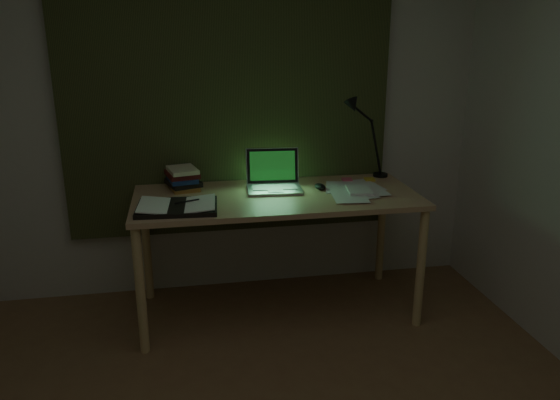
# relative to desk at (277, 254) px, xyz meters

# --- Properties ---
(wall_back) EXTENTS (3.50, 0.00, 2.50)m
(wall_back) POSITION_rel_desk_xyz_m (-0.25, 0.47, 0.84)
(wall_back) COLOR beige
(wall_back) RESTS_ON ground
(curtain) EXTENTS (2.20, 0.06, 2.00)m
(curtain) POSITION_rel_desk_xyz_m (-0.25, 0.43, 1.04)
(curtain) COLOR #30381C
(curtain) RESTS_ON wall_back
(desk) EXTENTS (1.79, 0.78, 0.82)m
(desk) POSITION_rel_desk_xyz_m (0.00, 0.00, 0.00)
(desk) COLOR tan
(desk) RESTS_ON floor
(laptop) EXTENTS (0.38, 0.42, 0.25)m
(laptop) POSITION_rel_desk_xyz_m (0.00, 0.09, 0.53)
(laptop) COLOR #BABABF
(laptop) RESTS_ON desk
(open_textbook) EXTENTS (0.48, 0.36, 0.04)m
(open_textbook) POSITION_rel_desk_xyz_m (-0.62, -0.18, 0.43)
(open_textbook) COLOR white
(open_textbook) RESTS_ON desk
(book_stack) EXTENTS (0.22, 0.25, 0.15)m
(book_stack) POSITION_rel_desk_xyz_m (-0.58, 0.24, 0.48)
(book_stack) COLOR white
(book_stack) RESTS_ON desk
(loose_papers) EXTENTS (0.44, 0.46, 0.02)m
(loose_papers) POSITION_rel_desk_xyz_m (0.48, -0.02, 0.42)
(loose_papers) COLOR silver
(loose_papers) RESTS_ON desk
(mouse) EXTENTS (0.08, 0.11, 0.04)m
(mouse) POSITION_rel_desk_xyz_m (0.30, 0.07, 0.43)
(mouse) COLOR black
(mouse) RESTS_ON desk
(sticky_yellow) EXTENTS (0.07, 0.07, 0.01)m
(sticky_yellow) POSITION_rel_desk_xyz_m (0.69, 0.22, 0.42)
(sticky_yellow) COLOR gold
(sticky_yellow) RESTS_ON desk
(sticky_pink) EXTENTS (0.07, 0.07, 0.01)m
(sticky_pink) POSITION_rel_desk_xyz_m (0.54, 0.25, 0.42)
(sticky_pink) COLOR #FA617D
(sticky_pink) RESTS_ON desk
(desk_lamp) EXTENTS (0.39, 0.31, 0.56)m
(desk_lamp) POSITION_rel_desk_xyz_m (0.81, 0.31, 0.69)
(desk_lamp) COLOR black
(desk_lamp) RESTS_ON desk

